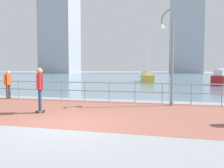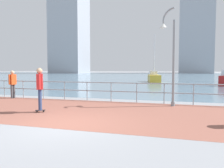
# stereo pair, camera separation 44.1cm
# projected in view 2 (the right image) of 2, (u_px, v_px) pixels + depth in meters

# --- Properties ---
(ground) EXTENTS (220.00, 220.00, 0.00)m
(ground) POSITION_uv_depth(u_px,v_px,m) (161.00, 78.00, 45.51)
(ground) COLOR gray
(brick_paving) EXTENTS (28.00, 5.85, 0.01)m
(brick_paving) POSITION_uv_depth(u_px,v_px,m) (91.00, 111.00, 9.53)
(brick_paving) COLOR #935647
(brick_paving) RESTS_ON ground
(harbor_water) EXTENTS (180.00, 88.00, 0.00)m
(harbor_water) POSITION_uv_depth(u_px,v_px,m) (164.00, 76.00, 55.38)
(harbor_water) COLOR slate
(harbor_water) RESTS_ON ground
(waterfront_railing) EXTENTS (25.25, 0.06, 1.05)m
(waterfront_railing) POSITION_uv_depth(u_px,v_px,m) (111.00, 88.00, 12.28)
(waterfront_railing) COLOR #8C99A3
(waterfront_railing) RESTS_ON ground
(lamppost) EXTENTS (0.79, 0.46, 4.64)m
(lamppost) POSITION_uv_depth(u_px,v_px,m) (170.00, 52.00, 10.77)
(lamppost) COLOR gray
(lamppost) RESTS_ON ground
(skateboarder) EXTENTS (0.40, 0.52, 1.81)m
(skateboarder) POSITION_uv_depth(u_px,v_px,m) (40.00, 86.00, 9.21)
(skateboarder) COLOR black
(skateboarder) RESTS_ON ground
(bystander) EXTENTS (0.30, 0.56, 1.67)m
(bystander) POSITION_uv_depth(u_px,v_px,m) (13.00, 82.00, 13.65)
(bystander) COLOR #4C4C51
(bystander) RESTS_ON ground
(sailboat_red) EXTENTS (2.25, 4.72, 6.37)m
(sailboat_red) POSITION_uv_depth(u_px,v_px,m) (154.00, 77.00, 30.55)
(sailboat_red) COLOR gold
(sailboat_red) RESTS_ON ground
(tower_beige) EXTENTS (12.96, 17.93, 34.76)m
(tower_beige) POSITION_uv_depth(u_px,v_px,m) (195.00, 33.00, 95.13)
(tower_beige) COLOR #A3A8B2
(tower_beige) RESTS_ON ground
(tower_brick) EXTENTS (12.94, 12.18, 36.18)m
(tower_brick) POSITION_uv_depth(u_px,v_px,m) (69.00, 30.00, 91.68)
(tower_brick) COLOR #A3A8B2
(tower_brick) RESTS_ON ground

